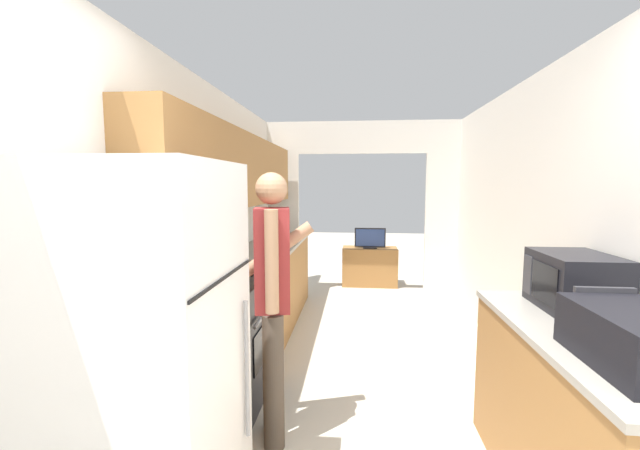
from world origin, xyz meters
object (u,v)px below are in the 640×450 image
at_px(range_oven, 221,341).
at_px(television, 370,238).
at_px(tv_cabinet, 370,266).
at_px(refrigerator, 142,361).
at_px(microwave, 574,282).
at_px(person, 273,299).

height_order(range_oven, television, range_oven).
relative_size(tv_cabinet, television, 1.78).
distance_m(refrigerator, tv_cabinet, 4.86).
xyz_separation_m(refrigerator, television, (1.13, 4.65, -0.10)).
xyz_separation_m(range_oven, microwave, (2.20, -0.44, 0.61)).
bearing_deg(television, microwave, -75.76).
relative_size(range_oven, tv_cabinet, 1.23).
bearing_deg(refrigerator, range_oven, 93.43).
height_order(microwave, television, microwave).
xyz_separation_m(person, television, (0.72, 3.88, -0.15)).
height_order(person, television, person).
height_order(microwave, tv_cabinet, microwave).
bearing_deg(microwave, tv_cabinet, 104.10).
height_order(refrigerator, microwave, refrigerator).
distance_m(refrigerator, microwave, 2.25).
relative_size(refrigerator, tv_cabinet, 1.98).
bearing_deg(tv_cabinet, television, -90.00).
distance_m(range_oven, television, 3.71).
height_order(refrigerator, television, refrigerator).
distance_m(person, television, 3.95).
bearing_deg(microwave, person, 177.87).
xyz_separation_m(refrigerator, range_oven, (-0.07, 1.15, -0.39)).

